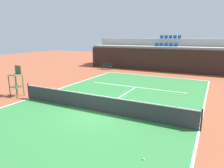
% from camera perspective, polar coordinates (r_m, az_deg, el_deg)
% --- Properties ---
extents(ground_plane, '(80.00, 80.00, 0.00)m').
position_cam_1_polar(ground_plane, '(11.76, -4.32, -7.72)').
color(ground_plane, brown).
extents(court_surface, '(11.00, 24.00, 0.01)m').
position_cam_1_polar(court_surface, '(11.75, -4.32, -7.70)').
color(court_surface, '#2D7238').
rests_on(court_surface, ground_plane).
extents(baseline_far, '(11.00, 0.10, 0.00)m').
position_cam_1_polar(baseline_far, '(22.45, 11.76, 2.20)').
color(baseline_far, white).
rests_on(baseline_far, court_surface).
extents(sideline_left, '(0.10, 24.00, 0.00)m').
position_cam_1_polar(sideline_left, '(15.19, -22.21, -3.77)').
color(sideline_left, white).
rests_on(sideline_left, court_surface).
extents(sideline_right, '(0.10, 24.00, 0.00)m').
position_cam_1_polar(sideline_right, '(10.24, 23.37, -12.03)').
color(sideline_right, white).
rests_on(sideline_right, court_surface).
extents(service_line_far, '(8.26, 0.10, 0.00)m').
position_cam_1_polar(service_line_far, '(17.28, 6.78, -0.88)').
color(service_line_far, white).
rests_on(service_line_far, court_surface).
extents(centre_service_line, '(0.10, 6.40, 0.00)m').
position_cam_1_polar(centre_service_line, '(14.43, 2.31, -3.64)').
color(centre_service_line, white).
rests_on(centre_service_line, court_surface).
extents(back_wall, '(19.97, 0.30, 2.74)m').
position_cam_1_polar(back_wall, '(25.64, 14.04, 6.50)').
color(back_wall, black).
rests_on(back_wall, ground_plane).
extents(stands_tier_lower, '(19.97, 2.40, 3.00)m').
position_cam_1_polar(stands_tier_lower, '(26.93, 14.73, 7.04)').
color(stands_tier_lower, '#9E9E99').
rests_on(stands_tier_lower, ground_plane).
extents(stands_tier_upper, '(19.97, 2.40, 3.95)m').
position_cam_1_polar(stands_tier_upper, '(29.23, 15.83, 8.37)').
color(stands_tier_upper, '#9E9E99').
rests_on(stands_tier_upper, ground_plane).
extents(seating_row_lower, '(2.83, 0.44, 0.44)m').
position_cam_1_polar(seating_row_lower, '(26.91, 14.98, 10.50)').
color(seating_row_lower, '#145193').
rests_on(seating_row_lower, stands_tier_lower).
extents(seating_row_upper, '(2.83, 0.44, 0.44)m').
position_cam_1_polar(seating_row_upper, '(29.24, 16.13, 12.48)').
color(seating_row_upper, '#145193').
rests_on(seating_row_upper, stands_tier_upper).
extents(tennis_net, '(11.08, 0.08, 1.07)m').
position_cam_1_polar(tennis_net, '(11.58, -4.37, -5.37)').
color(tennis_net, black).
rests_on(tennis_net, court_surface).
extents(umpire_chair, '(0.76, 0.66, 2.20)m').
position_cam_1_polar(umpire_chair, '(15.91, -25.37, 1.02)').
color(umpire_chair, '#334C2D').
rests_on(umpire_chair, ground_plane).
extents(player_bench, '(1.50, 0.40, 0.85)m').
position_cam_1_polar(player_bench, '(26.52, -1.53, 5.21)').
color(player_bench, '#232328').
rests_on(player_bench, ground_plane).
extents(tennis_ball_2, '(0.07, 0.07, 0.07)m').
position_cam_1_polar(tennis_ball_2, '(7.57, 8.93, -20.19)').
color(tennis_ball_2, '#CCE033').
rests_on(tennis_ball_2, court_surface).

